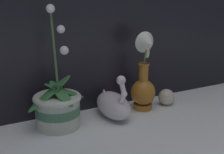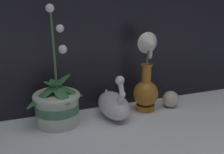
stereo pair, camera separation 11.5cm
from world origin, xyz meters
The scene contains 5 objects.
ground_plane centered at (0.00, 0.00, 0.00)m, with size 2.80×2.80×0.00m, color white.
orchid_potted_plant centered at (-0.22, 0.15, 0.08)m, with size 0.22×0.20×0.43m.
swan_figurine centered at (-0.01, 0.14, 0.05)m, with size 0.11×0.21×0.18m.
blue_vase centered at (0.14, 0.15, 0.12)m, with size 0.10×0.10×0.32m.
glass_sphere centered at (0.25, 0.15, 0.03)m, with size 0.07×0.07×0.07m.
Camera 2 is at (-0.42, -0.90, 0.50)m, focal length 50.00 mm.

